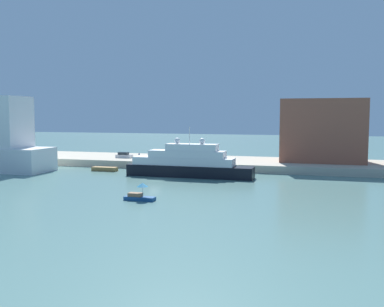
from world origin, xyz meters
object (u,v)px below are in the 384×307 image
at_px(parked_car, 124,155).
at_px(person_figure, 139,156).
at_px(work_barge, 105,169).
at_px(harbor_building, 323,130).
at_px(small_motorboat, 140,194).
at_px(mooring_bollard, 210,162).
at_px(large_yacht, 188,164).

height_order(parked_car, person_figure, person_figure).
height_order(work_barge, person_figure, person_figure).
xyz_separation_m(work_barge, person_figure, (4.50, 9.94, 2.15)).
bearing_deg(harbor_building, parked_car, -173.55).
height_order(small_motorboat, work_barge, small_motorboat).
relative_size(small_motorboat, work_barge, 0.81).
relative_size(work_barge, mooring_bollard, 9.39).
relative_size(small_motorboat, person_figure, 2.72).
relative_size(work_barge, parked_car, 1.39).
bearing_deg(harbor_building, small_motorboat, -119.59).
xyz_separation_m(small_motorboat, harbor_building, (27.45, 48.35, 8.46)).
bearing_deg(work_barge, harbor_building, 20.97).
distance_m(small_motorboat, mooring_bollard, 36.41).
bearing_deg(small_motorboat, harbor_building, 60.41).
bearing_deg(parked_car, work_barge, -84.73).
xyz_separation_m(small_motorboat, mooring_bollard, (2.19, 36.33, 1.19)).
bearing_deg(small_motorboat, large_yacht, 90.28).
bearing_deg(person_figure, small_motorboat, -66.60).
xyz_separation_m(large_yacht, small_motorboat, (0.13, -26.17, -1.88)).
distance_m(large_yacht, work_barge, 21.85).
relative_size(small_motorboat, parked_car, 1.12).
xyz_separation_m(parked_car, mooring_bollard, (24.99, -6.34, -0.33)).
relative_size(person_figure, mooring_bollard, 2.79).
bearing_deg(person_figure, mooring_bollard, -9.32).
xyz_separation_m(large_yacht, parked_car, (-22.68, 16.49, -0.36)).
bearing_deg(mooring_bollard, large_yacht, -102.85).
bearing_deg(large_yacht, harbor_building, 38.80).
height_order(harbor_building, person_figure, harbor_building).
xyz_separation_m(harbor_building, person_figure, (-44.54, -8.85, -6.76)).
distance_m(large_yacht, parked_car, 28.04).
xyz_separation_m(small_motorboat, parked_car, (-22.80, 42.67, 1.52)).
height_order(harbor_building, mooring_bollard, harbor_building).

